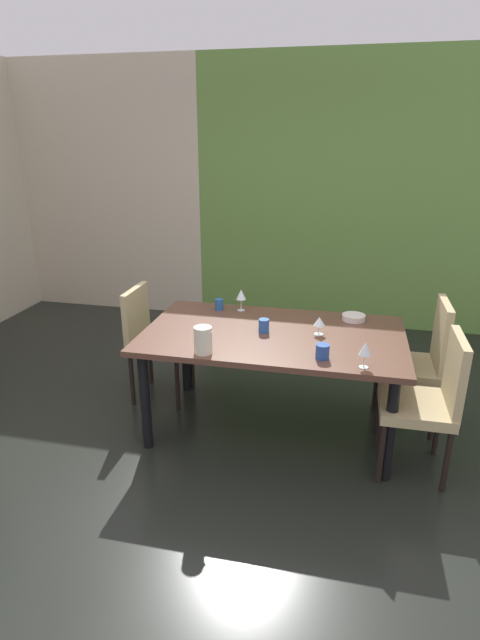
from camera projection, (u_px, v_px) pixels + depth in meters
The scene contains 15 objects.
ground_plane at pixel (200, 469), 3.27m from camera, with size 6.27×5.95×0.02m, color black.
back_panel_interior at pixel (107, 191), 5.84m from camera, with size 2.30×0.10×2.85m, color beige.
garden_window_panel at pixel (383, 198), 5.21m from camera, with size 3.98×0.10×2.85m, color #659040.
dining_table at pixel (273, 343), 3.48m from camera, with size 1.79×1.05×0.76m.
chair_right_far at pixel (420, 358), 3.58m from camera, with size 0.44×0.44×0.97m.
chair_left_far at pixel (152, 337), 4.00m from camera, with size 0.45×0.44×0.92m.
chair_right_near at pixel (430, 397), 3.07m from camera, with size 0.44×0.44×0.94m.
wine_glass_corner at pixel (319, 322), 3.39m from camera, with size 0.08×0.08×0.13m.
wine_glass_left at pixel (365, 349), 2.90m from camera, with size 0.07×0.07×0.16m.
wine_glass_east at pixel (241, 295), 3.84m from camera, with size 0.08×0.08×0.17m.
serving_bowl_near_shelf at pixel (354, 317), 3.68m from camera, with size 0.17×0.17×0.04m, color silver.
cup_north at pixel (219, 304), 3.89m from camera, with size 0.07×0.07×0.09m, color #225295.
cup_right at pixel (322, 352), 3.04m from camera, with size 0.08×0.08×0.09m, color #234490.
cup_near_window at pixel (264, 326), 3.45m from camera, with size 0.07×0.07×0.09m, color #26509B.
pitcher_center at pixel (203, 340), 3.10m from camera, with size 0.13×0.11×0.18m.
Camera 1 is at (0.85, -2.59, 2.05)m, focal length 28.00 mm.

